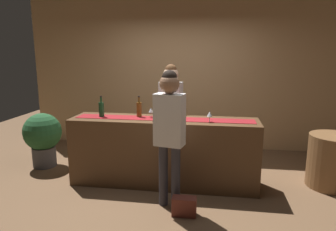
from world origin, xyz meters
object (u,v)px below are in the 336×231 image
wine_bottle_amber (139,109)px  handbag (184,206)px  wine_bottle_clear (163,111)px  customer_sipping (170,125)px  wine_glass_near_customer (151,110)px  round_side_table (333,161)px  potted_plant_tall (43,136)px  wine_glass_mid_counter (210,114)px  bartender (171,106)px  wine_bottle_green (101,109)px

wine_bottle_amber → handbag: 1.53m
wine_bottle_clear → customer_sipping: size_ratio=0.18×
wine_glass_near_customer → round_side_table: bearing=4.9°
potted_plant_tall → handbag: potted_plant_tall is taller
wine_glass_mid_counter → bartender: 0.93m
wine_glass_near_customer → wine_bottle_amber: bearing=172.5°
round_side_table → potted_plant_tall: 4.43m
wine_bottle_amber → wine_glass_mid_counter: (1.00, -0.18, -0.01)m
wine_bottle_amber → bartender: (0.38, 0.51, -0.03)m
wine_bottle_green → round_side_table: (3.25, 0.27, -0.69)m
wine_glass_mid_counter → potted_plant_tall: (-2.70, 0.47, -0.54)m
wine_bottle_green → handbag: wine_bottle_green is taller
wine_glass_near_customer → bartender: (0.20, 0.53, -0.02)m
wine_bottle_clear → round_side_table: bearing=6.1°
wine_bottle_green → handbag: (1.28, -0.84, -0.95)m
wine_glass_mid_counter → wine_bottle_green: bearing=176.1°
wine_bottle_clear → wine_bottle_green: (-0.89, -0.02, 0.00)m
customer_sipping → round_side_table: customer_sipping is taller
customer_sipping → potted_plant_tall: 2.52m
handbag → wine_bottle_amber: bearing=129.1°
wine_bottle_amber → wine_glass_near_customer: size_ratio=2.10×
bartender → handbag: 1.74m
wine_bottle_green → customer_sipping: bearing=-30.7°
wine_glass_near_customer → wine_glass_mid_counter: same height
wine_bottle_amber → bartender: 0.63m
wine_bottle_amber → customer_sipping: 0.91m
potted_plant_tall → bartender: bearing=5.9°
wine_bottle_amber → wine_glass_mid_counter: size_ratio=2.10×
wine_bottle_clear → wine_bottle_green: 0.89m
wine_bottle_green → wine_glass_near_customer: size_ratio=2.10×
wine_bottle_clear → wine_bottle_green: size_ratio=1.00×
wine_bottle_clear → customer_sipping: customer_sipping is taller
bartender → round_side_table: size_ratio=2.27×
bartender → handbag: bartender is taller
wine_glass_near_customer → round_side_table: size_ratio=0.19×
customer_sipping → round_side_table: size_ratio=2.25×
round_side_table → customer_sipping: bearing=-157.2°
wine_bottle_green → handbag: bearing=-33.4°
wine_bottle_green → potted_plant_tall: bearing=162.5°
bartender → wine_bottle_green: bearing=44.0°
wine_bottle_clear → wine_bottle_amber: same height
wine_glass_near_customer → potted_plant_tall: wine_glass_near_customer is taller
bartender → handbag: size_ratio=6.00×
wine_glass_mid_counter → bartender: bartender is taller
wine_glass_mid_counter → wine_bottle_amber: bearing=169.6°
potted_plant_tall → wine_glass_mid_counter: bearing=-9.9°
wine_bottle_green → handbag: 1.81m
wine_bottle_green → wine_glass_mid_counter: size_ratio=2.10×
wine_bottle_clear → round_side_table: (2.36, 0.25, -0.69)m
round_side_table → wine_bottle_amber: bearing=-175.9°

